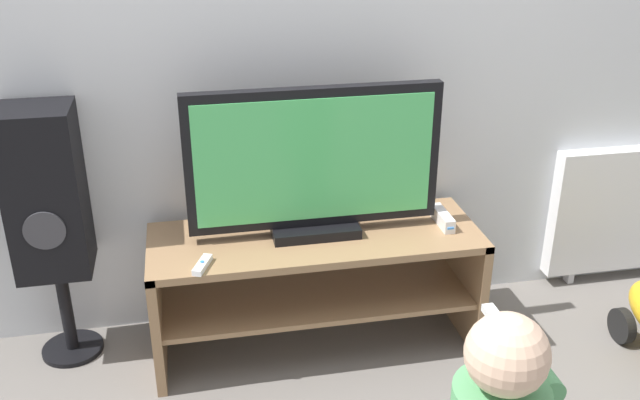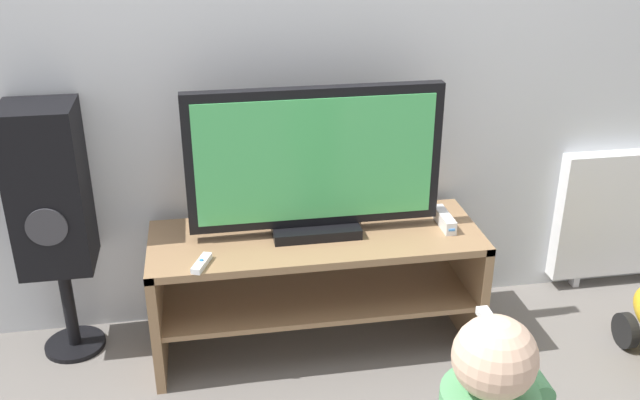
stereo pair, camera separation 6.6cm
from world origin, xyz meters
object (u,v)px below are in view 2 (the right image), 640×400
object	(u,v)px
television	(315,164)
speaker_tower	(50,196)
remote_primary	(202,263)
game_console	(444,220)

from	to	relation	value
television	speaker_tower	size ratio (longest dim) A/B	0.93
television	remote_primary	bearing A→B (deg)	-156.47
speaker_tower	television	bearing A→B (deg)	-6.49
game_console	speaker_tower	xyz separation A→B (m)	(-1.51, 0.14, 0.16)
game_console	speaker_tower	distance (m)	1.53
television	game_console	distance (m)	0.58
television	remote_primary	world-z (taller)	television
television	remote_primary	distance (m)	0.56
remote_primary	television	bearing A→B (deg)	23.53
game_console	remote_primary	size ratio (longest dim) A/B	1.40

